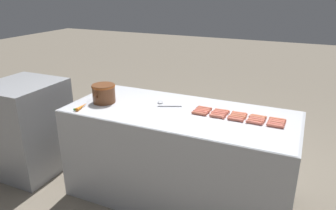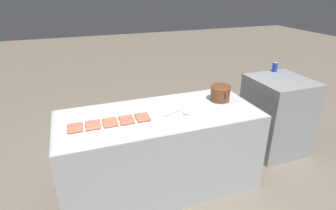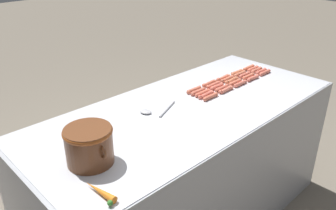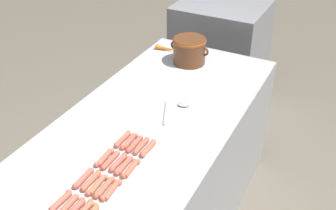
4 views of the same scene
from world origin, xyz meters
name	(u,v)px [view 4 (image 4 of 4)]	position (x,y,z in m)	size (l,w,h in m)	color
griddle_counter	(147,185)	(0.00, 0.00, 0.45)	(0.88, 2.03, 0.89)	#ADAFB5
back_cabinet	(220,56)	(-0.20, 1.68, 0.50)	(0.73, 0.69, 0.99)	#939599
hot_dog_1	(61,201)	(-0.02, -0.65, 0.90)	(0.03, 0.14, 0.03)	#D86955
hot_dog_2	(83,178)	(-0.02, -0.50, 0.90)	(0.03, 0.14, 0.03)	#D46854
hot_dog_3	(104,158)	(-0.02, -0.34, 0.90)	(0.03, 0.14, 0.03)	#D06B55
hot_dog_4	(123,139)	(-0.02, -0.18, 0.90)	(0.03, 0.14, 0.03)	#D1684E
hot_dog_6	(67,206)	(0.02, -0.65, 0.90)	(0.03, 0.14, 0.03)	#D36B50
hot_dog_7	(91,181)	(0.02, -0.49, 0.90)	(0.03, 0.14, 0.03)	#D2694E
hot_dog_8	(110,160)	(0.02, -0.34, 0.90)	(0.03, 0.14, 0.03)	#D06650
hot_dog_9	(129,141)	(0.02, -0.19, 0.90)	(0.03, 0.14, 0.03)	#D46654
hot_dog_11	(74,210)	(0.06, -0.66, 0.90)	(0.03, 0.14, 0.03)	#CC6451
hot_dog_12	(97,185)	(0.06, -0.50, 0.90)	(0.03, 0.14, 0.03)	#CC704E
hot_dog_13	(118,162)	(0.06, -0.34, 0.90)	(0.03, 0.14, 0.03)	#D56552
hot_dog_14	(135,144)	(0.05, -0.19, 0.90)	(0.03, 0.14, 0.03)	#D0644C
hot_dog_17	(104,188)	(0.09, -0.50, 0.90)	(0.03, 0.14, 0.03)	#D06B4F
hot_dog_18	(124,166)	(0.09, -0.35, 0.90)	(0.03, 0.14, 0.03)	#CF6651
hot_dog_19	(141,146)	(0.09, -0.19, 0.90)	(0.03, 0.14, 0.03)	#CD6750
hot_dog_22	(111,190)	(0.13, -0.50, 0.90)	(0.04, 0.14, 0.03)	#D86C50
hot_dog_23	(131,168)	(0.13, -0.35, 0.90)	(0.03, 0.14, 0.03)	#D46A4F
hot_dog_24	(148,148)	(0.13, -0.19, 0.90)	(0.03, 0.14, 0.03)	#CB6950
bean_pot	(189,49)	(-0.08, 0.74, 0.99)	(0.27, 0.22, 0.17)	brown
serving_spoon	(178,107)	(0.09, 0.20, 0.90)	(0.15, 0.26, 0.02)	#B7B7BC
carrot	(166,48)	(-0.30, 0.83, 0.91)	(0.18, 0.05, 0.03)	orange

